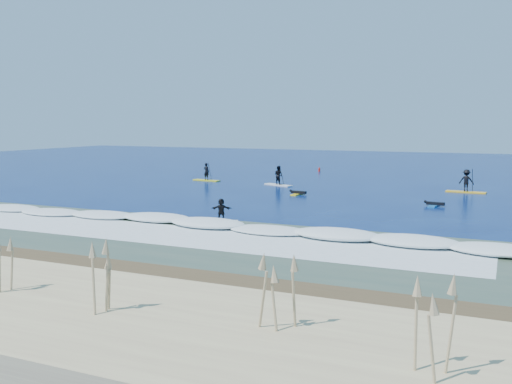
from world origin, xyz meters
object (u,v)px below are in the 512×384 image
at_px(sup_paddler_right, 466,182).
at_px(prone_paddler_far, 434,204).
at_px(wave_surfer, 221,211).
at_px(prone_paddler_near, 298,193).
at_px(sup_paddler_left, 206,174).
at_px(sup_paddler_center, 279,177).
at_px(marker_buoy, 319,169).

relative_size(sup_paddler_right, prone_paddler_far, 1.77).
bearing_deg(wave_surfer, sup_paddler_right, 40.07).
height_order(prone_paddler_near, wave_surfer, wave_surfer).
height_order(sup_paddler_left, sup_paddler_right, sup_paddler_right).
height_order(sup_paddler_left, wave_surfer, sup_paddler_left).
bearing_deg(sup_paddler_left, sup_paddler_center, 1.39).
xyz_separation_m(sup_paddler_left, prone_paddler_near, (12.73, -6.92, -0.54)).
height_order(sup_paddler_left, prone_paddler_far, sup_paddler_left).
bearing_deg(sup_paddler_center, marker_buoy, 116.85).
xyz_separation_m(sup_paddler_right, marker_buoy, (-18.31, 15.01, -0.67)).
bearing_deg(sup_paddler_center, prone_paddler_near, -31.89).
height_order(prone_paddler_far, marker_buoy, marker_buoy).
height_order(wave_surfer, marker_buoy, wave_surfer).
height_order(prone_paddler_near, prone_paddler_far, prone_paddler_near).
distance_m(sup_paddler_left, prone_paddler_far, 25.93).
height_order(sup_paddler_left, sup_paddler_center, sup_paddler_center).
bearing_deg(sup_paddler_left, sup_paddler_right, 9.42).
relative_size(sup_paddler_left, marker_buoy, 5.32).
bearing_deg(marker_buoy, sup_paddler_right, -39.35).
relative_size(prone_paddler_near, prone_paddler_far, 1.02).
distance_m(wave_surfer, marker_buoy, 38.18).
distance_m(sup_paddler_left, wave_surfer, 25.92).
relative_size(sup_paddler_center, sup_paddler_right, 0.94).
bearing_deg(sup_paddler_right, marker_buoy, 146.16).
bearing_deg(marker_buoy, prone_paddler_near, -76.91).
height_order(prone_paddler_near, marker_buoy, marker_buoy).
bearing_deg(wave_surfer, prone_paddler_far, 29.02).
height_order(sup_paddler_center, marker_buoy, sup_paddler_center).
xyz_separation_m(sup_paddler_left, sup_paddler_right, (25.82, 0.49, 0.25)).
distance_m(prone_paddler_far, marker_buoy, 29.79).
height_order(sup_paddler_center, prone_paddler_near, sup_paddler_center).
relative_size(sup_paddler_left, prone_paddler_far, 1.63).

